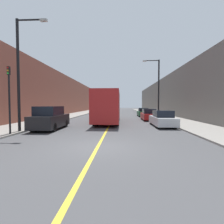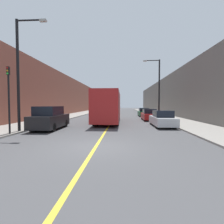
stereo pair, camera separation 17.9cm
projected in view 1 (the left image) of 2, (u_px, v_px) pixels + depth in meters
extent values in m
plane|color=#474749|center=(98.00, 147.00, 8.56)|extent=(200.00, 200.00, 0.00)
cube|color=gray|center=(80.00, 113.00, 38.89)|extent=(3.98, 72.00, 0.11)
cube|color=gray|center=(152.00, 114.00, 38.08)|extent=(3.98, 72.00, 0.11)
cube|color=brown|center=(62.00, 96.00, 38.93)|extent=(4.00, 72.00, 8.01)
cube|color=#66605B|center=(171.00, 96.00, 37.71)|extent=(4.00, 72.00, 7.71)
cube|color=gold|center=(116.00, 114.00, 38.49)|extent=(0.16, 72.00, 0.01)
cube|color=#AD1E1E|center=(108.00, 106.00, 20.04)|extent=(2.54, 10.56, 3.12)
cube|color=black|center=(104.00, 100.00, 14.78)|extent=(2.16, 0.04, 1.40)
cylinder|color=black|center=(96.00, 120.00, 16.89)|extent=(0.56, 1.10, 1.10)
cylinder|color=black|center=(116.00, 120.00, 16.78)|extent=(0.56, 1.10, 1.10)
cylinder|color=black|center=(103.00, 116.00, 23.42)|extent=(0.56, 1.10, 1.10)
cylinder|color=black|center=(117.00, 116.00, 23.32)|extent=(0.56, 1.10, 1.10)
cube|color=black|center=(50.00, 121.00, 14.54)|extent=(1.89, 4.53, 0.98)
cube|color=black|center=(49.00, 111.00, 14.28)|extent=(1.66, 2.49, 0.74)
cube|color=black|center=(38.00, 122.00, 12.30)|extent=(1.61, 0.04, 0.44)
cylinder|color=black|center=(33.00, 127.00, 13.19)|extent=(0.42, 0.68, 0.68)
cylinder|color=black|center=(52.00, 127.00, 13.11)|extent=(0.42, 0.68, 0.68)
cylinder|color=black|center=(49.00, 123.00, 15.99)|extent=(0.42, 0.68, 0.68)
cylinder|color=black|center=(65.00, 123.00, 15.92)|extent=(0.42, 0.68, 0.68)
cube|color=silver|center=(162.00, 121.00, 16.51)|extent=(1.76, 4.76, 0.72)
cube|color=black|center=(163.00, 114.00, 16.24)|extent=(1.55, 2.14, 0.61)
cube|color=black|center=(169.00, 122.00, 14.16)|extent=(1.49, 0.04, 0.32)
cylinder|color=black|center=(158.00, 125.00, 15.08)|extent=(0.39, 0.62, 0.62)
cylinder|color=black|center=(174.00, 125.00, 15.01)|extent=(0.39, 0.62, 0.62)
cylinder|color=black|center=(152.00, 121.00, 18.02)|extent=(0.39, 0.62, 0.62)
cylinder|color=black|center=(166.00, 122.00, 17.95)|extent=(0.39, 0.62, 0.62)
cube|color=maroon|center=(149.00, 116.00, 22.95)|extent=(1.77, 4.35, 0.71)
cube|color=black|center=(149.00, 111.00, 22.71)|extent=(1.56, 1.96, 0.60)
cube|color=black|center=(152.00, 116.00, 20.81)|extent=(1.50, 0.04, 0.32)
cylinder|color=black|center=(145.00, 119.00, 21.65)|extent=(0.39, 0.62, 0.62)
cylinder|color=black|center=(156.00, 119.00, 21.58)|extent=(0.39, 0.62, 0.62)
cylinder|color=black|center=(142.00, 117.00, 24.34)|extent=(0.39, 0.62, 0.62)
cylinder|color=black|center=(152.00, 117.00, 24.27)|extent=(0.39, 0.62, 0.62)
cube|color=#145128|center=(143.00, 113.00, 30.24)|extent=(1.77, 4.22, 0.69)
cube|color=black|center=(143.00, 110.00, 30.00)|extent=(1.55, 1.90, 0.59)
cube|color=black|center=(145.00, 113.00, 28.16)|extent=(1.50, 0.04, 0.31)
cylinder|color=black|center=(140.00, 115.00, 28.98)|extent=(0.39, 0.62, 0.62)
cylinder|color=black|center=(148.00, 115.00, 28.91)|extent=(0.39, 0.62, 0.62)
cylinder|color=black|center=(138.00, 114.00, 31.59)|extent=(0.39, 0.62, 0.62)
cylinder|color=black|center=(146.00, 114.00, 31.52)|extent=(0.39, 0.62, 0.62)
cylinder|color=black|center=(18.00, 76.00, 12.67)|extent=(0.20, 0.20, 8.10)
cylinder|color=black|center=(30.00, 20.00, 12.45)|extent=(1.95, 0.12, 0.12)
cube|color=#999993|center=(44.00, 20.00, 12.40)|extent=(0.50, 0.24, 0.16)
cylinder|color=black|center=(159.00, 89.00, 24.05)|extent=(0.20, 0.20, 8.08)
cylinder|color=black|center=(152.00, 61.00, 23.93)|extent=(1.95, 0.12, 0.12)
cube|color=#999993|center=(145.00, 61.00, 23.98)|extent=(0.50, 0.24, 0.16)
cylinder|color=black|center=(9.00, 105.00, 11.52)|extent=(0.12, 0.12, 3.90)
cube|color=black|center=(9.00, 71.00, 11.42)|extent=(0.16, 0.16, 0.55)
cylinder|color=#B21919|center=(8.00, 68.00, 11.33)|extent=(0.11, 0.02, 0.11)
cylinder|color=gold|center=(8.00, 70.00, 11.33)|extent=(0.11, 0.02, 0.11)
cylinder|color=#26E53F|center=(8.00, 73.00, 11.34)|extent=(0.11, 0.02, 0.11)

